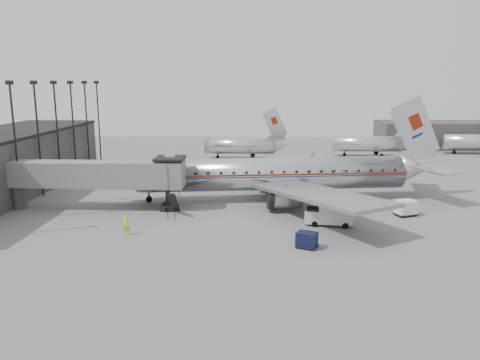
{
  "coord_description": "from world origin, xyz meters",
  "views": [
    {
      "loc": [
        1.29,
        -50.42,
        15.09
      ],
      "look_at": [
        -0.74,
        6.01,
        3.2
      ],
      "focal_mm": 35.0,
      "sensor_mm": 36.0,
      "label": 1
    }
  ],
  "objects_px": {
    "service_van": "(330,214)",
    "baggage_cart_white": "(406,208)",
    "airliner": "(279,174)",
    "baggage_cart_navy": "(307,240)",
    "ramp_worker": "(126,226)"
  },
  "relations": [
    {
      "from": "airliner",
      "to": "service_van",
      "type": "xyz_separation_m",
      "value": [
        4.92,
        -11.1,
        -2.14
      ]
    },
    {
      "from": "service_van",
      "to": "baggage_cart_white",
      "type": "distance_m",
      "value": 10.11
    },
    {
      "from": "airliner",
      "to": "ramp_worker",
      "type": "relative_size",
      "value": 21.96
    },
    {
      "from": "baggage_cart_white",
      "to": "service_van",
      "type": "bearing_deg",
      "value": -177.35
    },
    {
      "from": "baggage_cart_white",
      "to": "ramp_worker",
      "type": "xyz_separation_m",
      "value": [
        -30.15,
        -8.0,
        0.01
      ]
    },
    {
      "from": "airliner",
      "to": "ramp_worker",
      "type": "distance_m",
      "value": 22.1
    },
    {
      "from": "baggage_cart_white",
      "to": "ramp_worker",
      "type": "distance_m",
      "value": 31.19
    },
    {
      "from": "airliner",
      "to": "ramp_worker",
      "type": "height_order",
      "value": "airliner"
    },
    {
      "from": "airliner",
      "to": "baggage_cart_white",
      "type": "xyz_separation_m",
      "value": [
        14.21,
        -7.11,
        -2.44
      ]
    },
    {
      "from": "airliner",
      "to": "baggage_cart_navy",
      "type": "xyz_separation_m",
      "value": [
        1.77,
        -18.2,
        -2.61
      ]
    },
    {
      "from": "baggage_cart_navy",
      "to": "ramp_worker",
      "type": "height_order",
      "value": "ramp_worker"
    },
    {
      "from": "baggage_cart_navy",
      "to": "baggage_cart_white",
      "type": "distance_m",
      "value": 16.67
    },
    {
      "from": "ramp_worker",
      "to": "airliner",
      "type": "bearing_deg",
      "value": 32.35
    },
    {
      "from": "baggage_cart_navy",
      "to": "baggage_cart_white",
      "type": "xyz_separation_m",
      "value": [
        12.44,
        11.09,
        0.17
      ]
    },
    {
      "from": "service_van",
      "to": "baggage_cart_navy",
      "type": "distance_m",
      "value": 7.78
    }
  ]
}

